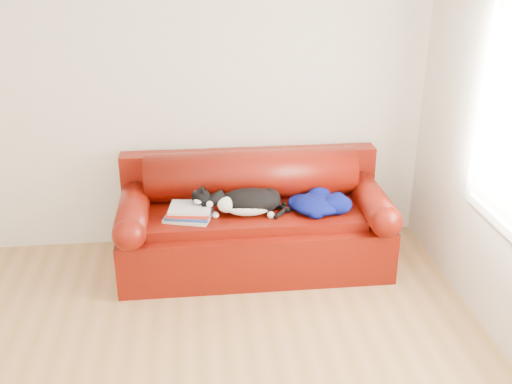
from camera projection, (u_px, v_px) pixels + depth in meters
room_shell at (151, 121)px, 2.83m from camera, size 4.52×4.02×2.61m
sofa_base at (254, 237)px, 4.81m from camera, size 2.10×0.90×0.50m
sofa_back at (251, 191)px, 4.91m from camera, size 2.10×1.01×0.88m
book_stack at (190, 212)px, 4.51m from camera, size 0.40×0.34×0.10m
cat at (249, 202)px, 4.56m from camera, size 0.70×0.32×0.25m
blanket at (319, 203)px, 4.63m from camera, size 0.49×0.39×0.15m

